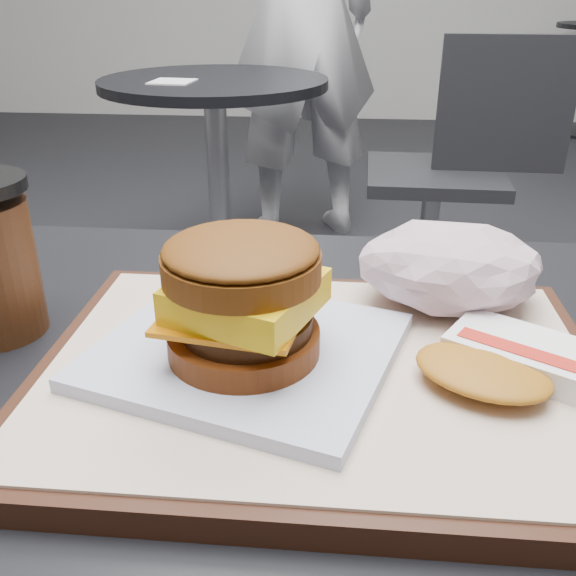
# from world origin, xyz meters

# --- Properties ---
(serving_tray) EXTENTS (0.38, 0.28, 0.02)m
(serving_tray) POSITION_xyz_m (0.05, 0.01, 0.78)
(serving_tray) COLOR black
(serving_tray) RESTS_ON customer_table
(breakfast_sandwich) EXTENTS (0.23, 0.22, 0.09)m
(breakfast_sandwich) POSITION_xyz_m (-0.00, 0.01, 0.83)
(breakfast_sandwich) COLOR white
(breakfast_sandwich) RESTS_ON serving_tray
(hash_brown) EXTENTS (0.14, 0.12, 0.02)m
(hash_brown) POSITION_xyz_m (0.17, 0.01, 0.80)
(hash_brown) COLOR white
(hash_brown) RESTS_ON serving_tray
(crumpled_wrapper) EXTENTS (0.14, 0.11, 0.06)m
(crumpled_wrapper) POSITION_xyz_m (0.14, 0.11, 0.82)
(crumpled_wrapper) COLOR silver
(crumpled_wrapper) RESTS_ON serving_tray
(neighbor_table) EXTENTS (0.70, 0.70, 0.75)m
(neighbor_table) POSITION_xyz_m (-0.35, 1.65, 0.55)
(neighbor_table) COLOR black
(neighbor_table) RESTS_ON ground
(napkin) EXTENTS (0.13, 0.13, 0.00)m
(napkin) POSITION_xyz_m (-0.45, 1.55, 0.75)
(napkin) COLOR white
(napkin) RESTS_ON neighbor_table
(neighbor_chair) EXTENTS (0.61, 0.43, 0.88)m
(neighbor_chair) POSITION_xyz_m (0.41, 1.66, 0.51)
(neighbor_chair) COLOR #96969B
(neighbor_chair) RESTS_ON ground
(patron) EXTENTS (0.78, 0.66, 1.82)m
(patron) POSITION_xyz_m (-0.13, 2.35, 0.91)
(patron) COLOR silver
(patron) RESTS_ON ground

